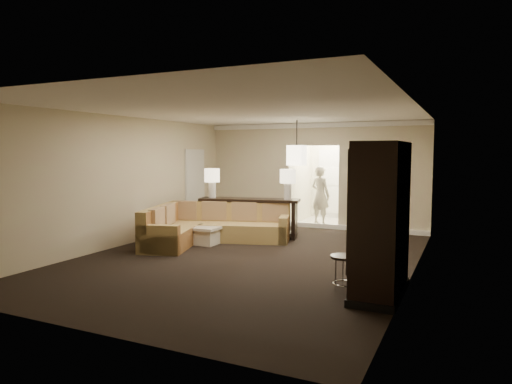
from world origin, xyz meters
The scene contains 19 objects.
ground centered at (0.00, 0.00, 0.00)m, with size 8.00×8.00×0.00m, color black.
wall_back centered at (0.00, 4.00, 1.40)m, with size 6.00×0.04×2.80m, color beige.
wall_front centered at (0.00, -4.00, 1.40)m, with size 6.00×0.04×2.80m, color beige.
wall_left centered at (-3.00, 0.00, 1.40)m, with size 0.04×8.00×2.80m, color beige.
wall_right centered at (3.00, 0.00, 1.40)m, with size 0.04×8.00×2.80m, color beige.
ceiling centered at (0.00, 0.00, 2.80)m, with size 6.00×8.00×0.02m, color white.
crown_molding centered at (0.00, 3.95, 2.73)m, with size 6.00×0.10×0.12m, color white.
baseboard centered at (0.00, 3.95, 0.06)m, with size 6.00×0.10×0.12m, color white.
side_door centered at (-2.97, 2.80, 1.05)m, with size 0.05×0.90×2.10m, color silver.
foyer centered at (0.00, 5.34, 1.30)m, with size 1.44×2.02×2.80m.
sectional_sofa centered at (-1.48, 1.01, 0.34)m, with size 3.04×2.94×0.87m.
coffee_table centered at (-1.60, 1.00, 0.20)m, with size 0.99×0.99×0.41m.
console_table centered at (-0.94, 2.00, 0.55)m, with size 2.45×1.06×0.92m.
armoire centered at (2.69, -1.23, 1.04)m, with size 0.65×1.51×2.17m.
drink_table centered at (2.18, -1.20, 0.37)m, with size 0.41×0.41×0.51m.
table_lamp_left centered at (-1.84, 1.80, 1.40)m, with size 0.37×0.37×0.71m.
table_lamp_right centered at (-0.03, 2.20, 1.40)m, with size 0.37×0.37×0.71m.
pendant_light centered at (0.00, 2.70, 1.95)m, with size 0.38×0.38×1.09m.
person centered at (0.05, 4.51, 0.91)m, with size 0.66×0.44×1.82m, color beige.
Camera 1 is at (3.79, -7.72, 2.03)m, focal length 32.00 mm.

